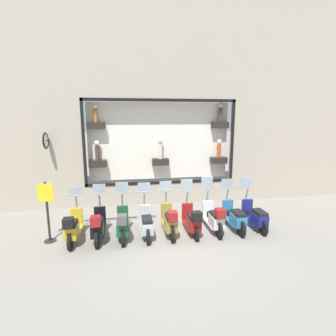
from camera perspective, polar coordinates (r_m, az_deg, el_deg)
name	(u,v)px	position (r m, az deg, el deg)	size (l,w,h in m)	color
ground_plane	(176,239)	(8.56, 1.82, -15.09)	(120.00, 120.00, 0.00)	gray
building_facade	(160,86)	(11.31, -1.67, 17.51)	(1.24, 36.00, 9.83)	#ADA08E
scooter_navy_0	(255,216)	(9.59, 18.47, -9.93)	(1.80, 0.61, 1.61)	black
scooter_teal_1	(235,217)	(9.27, 14.30, -10.35)	(1.81, 0.61, 1.59)	black
scooter_white_2	(214,218)	(8.95, 9.99, -10.68)	(1.81, 0.60, 1.71)	black
scooter_red_3	(192,220)	(8.74, 5.29, -11.28)	(1.79, 0.60, 1.64)	black
scooter_olive_4	(170,221)	(8.60, 0.35, -11.43)	(1.81, 0.61, 1.60)	black
scooter_silver_5	(146,223)	(8.58, -4.74, -11.92)	(1.80, 0.60, 1.57)	black
scooter_green_6	(123,224)	(8.50, -9.85, -11.93)	(1.80, 0.60, 1.62)	black
scooter_black_7	(98,226)	(8.54, -14.97, -12.03)	(1.80, 0.61, 1.59)	black
scooter_yellow_8	(73,227)	(8.65, -20.01, -12.06)	(1.80, 0.61, 1.55)	black
shop_sign_post	(47,210)	(8.77, -24.79, -8.22)	(0.36, 0.45, 1.89)	#232326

